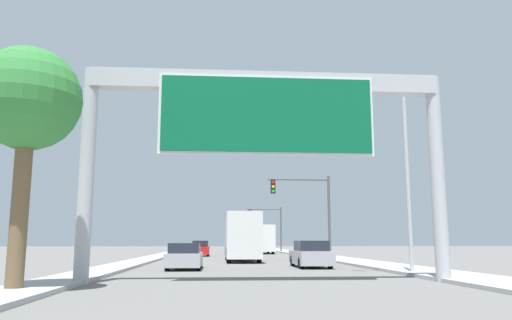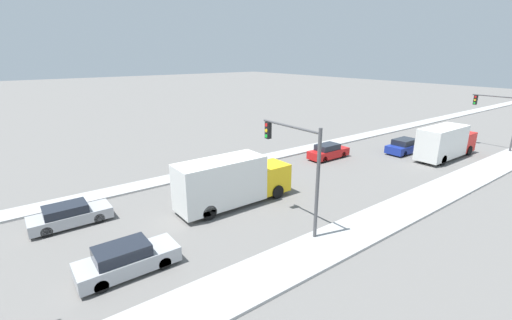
{
  "view_description": "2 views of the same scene",
  "coord_description": "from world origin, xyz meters",
  "px_view_note": "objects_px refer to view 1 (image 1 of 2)",
  "views": [
    {
      "loc": [
        -1.74,
        0.01,
        1.46
      ],
      "look_at": [
        0.0,
        23.25,
        5.27
      ],
      "focal_mm": 35.0,
      "sensor_mm": 36.0,
      "label": 1
    },
    {
      "loc": [
        18.66,
        24.86,
        10.16
      ],
      "look_at": [
        0.12,
        38.78,
        2.94
      ],
      "focal_mm": 24.0,
      "sensor_mm": 36.0,
      "label": 2
    }
  ],
  "objects_px": {
    "car_mid_left": "(185,257)",
    "traffic_light_near_intersection": "(310,203)",
    "car_far_right": "(200,249)",
    "traffic_light_mid_block": "(270,221)",
    "street_lamp_right": "(399,157)",
    "car_mid_right": "(311,255)",
    "sign_gantry": "(267,120)",
    "car_far_center": "(233,248)",
    "truck_box_primary": "(242,237)",
    "palm_tree_foreground": "(28,102)",
    "truck_box_secondary": "(262,239)"
  },
  "relations": [
    {
      "from": "car_mid_left",
      "to": "traffic_light_near_intersection",
      "type": "xyz_separation_m",
      "value": [
        8.75,
        10.88,
        3.74
      ]
    },
    {
      "from": "car_far_right",
      "to": "car_mid_left",
      "type": "distance_m",
      "value": 23.5
    },
    {
      "from": "traffic_light_mid_block",
      "to": "street_lamp_right",
      "type": "distance_m",
      "value": 46.03
    },
    {
      "from": "car_mid_right",
      "to": "car_mid_left",
      "type": "xyz_separation_m",
      "value": [
        -7.0,
        -1.34,
        -0.05
      ]
    },
    {
      "from": "sign_gantry",
      "to": "car_far_center",
      "type": "relative_size",
      "value": 2.84
    },
    {
      "from": "traffic_light_near_intersection",
      "to": "sign_gantry",
      "type": "bearing_deg",
      "value": -104.64
    },
    {
      "from": "traffic_light_near_intersection",
      "to": "street_lamp_right",
      "type": "relative_size",
      "value": 0.72
    },
    {
      "from": "car_mid_left",
      "to": "truck_box_primary",
      "type": "xyz_separation_m",
      "value": [
        3.5,
        9.58,
        1.09
      ]
    },
    {
      "from": "car_far_center",
      "to": "car_mid_left",
      "type": "xyz_separation_m",
      "value": [
        -3.5,
        -31.64,
        -0.07
      ]
    },
    {
      "from": "car_mid_left",
      "to": "traffic_light_mid_block",
      "type": "height_order",
      "value": "traffic_light_mid_block"
    },
    {
      "from": "truck_box_primary",
      "to": "traffic_light_near_intersection",
      "type": "height_order",
      "value": "traffic_light_near_intersection"
    },
    {
      "from": "car_far_right",
      "to": "truck_box_primary",
      "type": "xyz_separation_m",
      "value": [
        3.5,
        -13.92,
        1.03
      ]
    },
    {
      "from": "car_mid_right",
      "to": "car_far_right",
      "type": "xyz_separation_m",
      "value": [
        -7.0,
        22.16,
        0.01
      ]
    },
    {
      "from": "truck_box_primary",
      "to": "palm_tree_foreground",
      "type": "relative_size",
      "value": 1.17
    },
    {
      "from": "palm_tree_foreground",
      "to": "sign_gantry",
      "type": "bearing_deg",
      "value": 20.89
    },
    {
      "from": "sign_gantry",
      "to": "traffic_light_near_intersection",
      "type": "bearing_deg",
      "value": 75.36
    },
    {
      "from": "sign_gantry",
      "to": "car_mid_right",
      "type": "bearing_deg",
      "value": 71.69
    },
    {
      "from": "truck_box_primary",
      "to": "car_far_right",
      "type": "bearing_deg",
      "value": 104.12
    },
    {
      "from": "car_mid_right",
      "to": "car_far_center",
      "type": "xyz_separation_m",
      "value": [
        -3.5,
        30.31,
        0.02
      ]
    },
    {
      "from": "sign_gantry",
      "to": "truck_box_secondary",
      "type": "xyz_separation_m",
      "value": [
        3.5,
        42.16,
        -4.21
      ]
    },
    {
      "from": "car_far_center",
      "to": "traffic_light_near_intersection",
      "type": "height_order",
      "value": "traffic_light_near_intersection"
    },
    {
      "from": "truck_box_primary",
      "to": "street_lamp_right",
      "type": "distance_m",
      "value": 16.46
    },
    {
      "from": "traffic_light_mid_block",
      "to": "truck_box_primary",
      "type": "bearing_deg",
      "value": -99.48
    },
    {
      "from": "truck_box_primary",
      "to": "traffic_light_mid_block",
      "type": "xyz_separation_m",
      "value": [
        5.23,
        31.3,
        2.38
      ]
    },
    {
      "from": "car_far_center",
      "to": "palm_tree_foreground",
      "type": "distance_m",
      "value": 44.66
    },
    {
      "from": "truck_box_primary",
      "to": "street_lamp_right",
      "type": "height_order",
      "value": "street_lamp_right"
    },
    {
      "from": "traffic_light_near_intersection",
      "to": "traffic_light_mid_block",
      "type": "xyz_separation_m",
      "value": [
        -0.03,
        30.0,
        -0.27
      ]
    },
    {
      "from": "car_mid_right",
      "to": "palm_tree_foreground",
      "type": "xyz_separation_m",
      "value": [
        -11.01,
        -13.44,
        4.89
      ]
    },
    {
      "from": "truck_box_primary",
      "to": "truck_box_secondary",
      "type": "bearing_deg",
      "value": 81.47
    },
    {
      "from": "traffic_light_mid_block",
      "to": "street_lamp_right",
      "type": "bearing_deg",
      "value": -88.4
    },
    {
      "from": "truck_box_secondary",
      "to": "palm_tree_foreground",
      "type": "xyz_separation_m",
      "value": [
        -11.01,
        -45.02,
        3.91
      ]
    },
    {
      "from": "car_mid_left",
      "to": "truck_box_primary",
      "type": "relative_size",
      "value": 0.54
    },
    {
      "from": "sign_gantry",
      "to": "car_mid_left",
      "type": "xyz_separation_m",
      "value": [
        -3.5,
        9.24,
        -5.25
      ]
    },
    {
      "from": "car_far_center",
      "to": "street_lamp_right",
      "type": "distance_m",
      "value": 37.61
    },
    {
      "from": "sign_gantry",
      "to": "traffic_light_near_intersection",
      "type": "height_order",
      "value": "sign_gantry"
    },
    {
      "from": "car_mid_right",
      "to": "street_lamp_right",
      "type": "height_order",
      "value": "street_lamp_right"
    },
    {
      "from": "car_mid_left",
      "to": "truck_box_secondary",
      "type": "bearing_deg",
      "value": 77.99
    },
    {
      "from": "palm_tree_foreground",
      "to": "street_lamp_right",
      "type": "bearing_deg",
      "value": 26.49
    },
    {
      "from": "car_far_center",
      "to": "truck_box_primary",
      "type": "height_order",
      "value": "truck_box_primary"
    },
    {
      "from": "truck_box_secondary",
      "to": "street_lamp_right",
      "type": "height_order",
      "value": "street_lamp_right"
    },
    {
      "from": "sign_gantry",
      "to": "palm_tree_foreground",
      "type": "relative_size",
      "value": 1.84
    },
    {
      "from": "truck_box_secondary",
      "to": "traffic_light_near_intersection",
      "type": "xyz_separation_m",
      "value": [
        1.75,
        -22.04,
        2.7
      ]
    },
    {
      "from": "car_mid_right",
      "to": "street_lamp_right",
      "type": "distance_m",
      "value": 8.47
    },
    {
      "from": "car_far_right",
      "to": "traffic_light_near_intersection",
      "type": "distance_m",
      "value": 15.79
    },
    {
      "from": "street_lamp_right",
      "to": "traffic_light_near_intersection",
      "type": "bearing_deg",
      "value": 94.48
    },
    {
      "from": "traffic_light_mid_block",
      "to": "car_far_center",
      "type": "bearing_deg",
      "value": -119.51
    },
    {
      "from": "car_far_right",
      "to": "palm_tree_foreground",
      "type": "distance_m",
      "value": 36.16
    },
    {
      "from": "traffic_light_near_intersection",
      "to": "street_lamp_right",
      "type": "height_order",
      "value": "street_lamp_right"
    },
    {
      "from": "car_mid_left",
      "to": "palm_tree_foreground",
      "type": "xyz_separation_m",
      "value": [
        -4.01,
        -12.11,
        4.94
      ]
    },
    {
      "from": "car_far_center",
      "to": "traffic_light_near_intersection",
      "type": "xyz_separation_m",
      "value": [
        5.25,
        -20.77,
        3.67
      ]
    }
  ]
}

